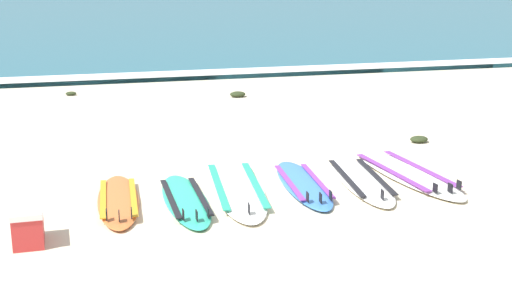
# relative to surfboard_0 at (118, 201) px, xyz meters

# --- Properties ---
(ground_plane) EXTENTS (80.00, 80.00, 0.00)m
(ground_plane) POSITION_rel_surfboard_0_xyz_m (2.05, 0.21, -0.04)
(ground_plane) COLOR beige
(wave_foam_strip) EXTENTS (80.00, 0.75, 0.11)m
(wave_foam_strip) POSITION_rel_surfboard_0_xyz_m (2.05, 8.09, 0.02)
(wave_foam_strip) COLOR white
(wave_foam_strip) RESTS_ON ground
(surfboard_0) EXTENTS (0.56, 1.94, 0.18)m
(surfboard_0) POSITION_rel_surfboard_0_xyz_m (0.00, 0.00, 0.00)
(surfboard_0) COLOR orange
(surfboard_0) RESTS_ON ground
(surfboard_1) EXTENTS (0.52, 1.96, 0.18)m
(surfboard_1) POSITION_rel_surfboard_0_xyz_m (0.76, -0.17, -0.00)
(surfboard_1) COLOR #2DB793
(surfboard_1) RESTS_ON ground
(surfboard_2) EXTENTS (0.82, 2.56, 0.18)m
(surfboard_2) POSITION_rel_surfboard_0_xyz_m (1.44, 0.14, -0.00)
(surfboard_2) COLOR silver
(surfboard_2) RESTS_ON ground
(surfboard_3) EXTENTS (0.58, 2.02, 0.18)m
(surfboard_3) POSITION_rel_surfboard_0_xyz_m (2.27, 0.08, -0.00)
(surfboard_3) COLOR #3875CC
(surfboard_3) RESTS_ON ground
(surfboard_4) EXTENTS (0.71, 2.19, 0.18)m
(surfboard_4) POSITION_rel_surfboard_0_xyz_m (3.04, 0.09, -0.00)
(surfboard_4) COLOR white
(surfboard_4) RESTS_ON ground
(surfboard_5) EXTENTS (0.94, 2.51, 0.18)m
(surfboard_5) POSITION_rel_surfboard_0_xyz_m (3.72, 0.23, -0.00)
(surfboard_5) COLOR silver
(surfboard_5) RESTS_ON ground
(cooler_box) EXTENTS (0.33, 0.47, 0.38)m
(cooler_box) POSITION_rel_surfboard_0_xyz_m (-0.94, -1.00, 0.16)
(cooler_box) COLOR red
(cooler_box) RESTS_ON ground
(beach_ball) EXTENTS (0.25, 0.25, 0.25)m
(beach_ball) POSITION_rel_surfboard_0_xyz_m (-1.00, -0.88, 0.09)
(beach_ball) COLOR blue
(beach_ball) RESTS_ON ground
(seaweed_clump_near_shoreline) EXTENTS (0.21, 0.17, 0.07)m
(seaweed_clump_near_shoreline) POSITION_rel_surfboard_0_xyz_m (-0.56, 6.66, -0.00)
(seaweed_clump_near_shoreline) COLOR #2D381E
(seaweed_clump_near_shoreline) RESTS_ON ground
(seaweed_clump_mid_sand) EXTENTS (0.28, 0.22, 0.10)m
(seaweed_clump_mid_sand) POSITION_rel_surfboard_0_xyz_m (4.61, 1.72, 0.01)
(seaweed_clump_mid_sand) COLOR #2D381E
(seaweed_clump_mid_sand) RESTS_ON ground
(seaweed_clump_by_the_boards) EXTENTS (0.31, 0.25, 0.11)m
(seaweed_clump_by_the_boards) POSITION_rel_surfboard_0_xyz_m (2.64, 5.74, 0.02)
(seaweed_clump_by_the_boards) COLOR #2D381E
(seaweed_clump_by_the_boards) RESTS_ON ground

